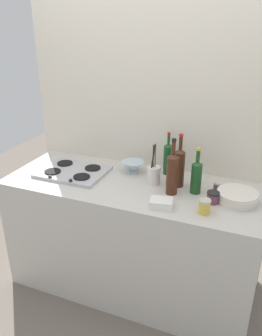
{
  "coord_description": "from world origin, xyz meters",
  "views": [
    {
      "loc": [
        0.8,
        -1.97,
        1.96
      ],
      "look_at": [
        0.0,
        0.0,
        1.02
      ],
      "focal_mm": 36.06,
      "sensor_mm": 36.0,
      "label": 1
    }
  ],
  "objects_px": {
    "condiment_jar_spare": "(204,206)",
    "wine_bottle_mid_right": "(179,167)",
    "plate_stack": "(237,197)",
    "mixing_bowl": "(133,167)",
    "wine_bottle_mid_left": "(172,173)",
    "stovetop_hob": "(73,172)",
    "butter_dish": "(161,203)",
    "utensil_crock": "(154,174)",
    "wine_bottle_leftmost": "(196,176)",
    "wine_bottle_rightmost": "(168,158)",
    "condiment_jar_rear": "(219,187)",
    "condiment_jar_front": "(213,197)"
  },
  "relations": [
    {
      "from": "mixing_bowl",
      "to": "condiment_jar_spare",
      "type": "distance_m",
      "value": 0.72
    },
    {
      "from": "condiment_jar_rear",
      "to": "stovetop_hob",
      "type": "bearing_deg",
      "value": -174.2
    },
    {
      "from": "plate_stack",
      "to": "wine_bottle_mid_right",
      "type": "relative_size",
      "value": 0.69
    },
    {
      "from": "utensil_crock",
      "to": "wine_bottle_leftmost",
      "type": "bearing_deg",
      "value": -4.5
    },
    {
      "from": "wine_bottle_mid_left",
      "to": "mixing_bowl",
      "type": "xyz_separation_m",
      "value": [
        -0.36,
        0.21,
        -0.1
      ]
    },
    {
      "from": "mixing_bowl",
      "to": "wine_bottle_mid_left",
      "type": "bearing_deg",
      "value": -30.55
    },
    {
      "from": "wine_bottle_leftmost",
      "to": "condiment_jar_rear",
      "type": "height_order",
      "value": "wine_bottle_leftmost"
    },
    {
      "from": "stovetop_hob",
      "to": "mixing_bowl",
      "type": "relative_size",
      "value": 2.86
    },
    {
      "from": "wine_bottle_rightmost",
      "to": "utensil_crock",
      "type": "relative_size",
      "value": 1.05
    },
    {
      "from": "wine_bottle_mid_right",
      "to": "condiment_jar_front",
      "type": "xyz_separation_m",
      "value": [
        0.26,
        -0.15,
        -0.11
      ]
    },
    {
      "from": "condiment_jar_spare",
      "to": "plate_stack",
      "type": "bearing_deg",
      "value": 52.56
    },
    {
      "from": "butter_dish",
      "to": "utensil_crock",
      "type": "bearing_deg",
      "value": 116.79
    },
    {
      "from": "stovetop_hob",
      "to": "wine_bottle_rightmost",
      "type": "bearing_deg",
      "value": 21.5
    },
    {
      "from": "stovetop_hob",
      "to": "condiment_jar_spare",
      "type": "bearing_deg",
      "value": -11.32
    },
    {
      "from": "wine_bottle_mid_left",
      "to": "utensil_crock",
      "type": "height_order",
      "value": "wine_bottle_mid_left"
    },
    {
      "from": "condiment_jar_front",
      "to": "condiment_jar_rear",
      "type": "bearing_deg",
      "value": 85.82
    },
    {
      "from": "wine_bottle_mid_left",
      "to": "wine_bottle_mid_right",
      "type": "relative_size",
      "value": 1.01
    },
    {
      "from": "wine_bottle_leftmost",
      "to": "butter_dish",
      "type": "xyz_separation_m",
      "value": [
        -0.15,
        -0.27,
        -0.1
      ]
    },
    {
      "from": "wine_bottle_rightmost",
      "to": "mixing_bowl",
      "type": "distance_m",
      "value": 0.27
    },
    {
      "from": "plate_stack",
      "to": "butter_dish",
      "type": "relative_size",
      "value": 1.89
    },
    {
      "from": "wine_bottle_rightmost",
      "to": "stovetop_hob",
      "type": "bearing_deg",
      "value": -158.5
    },
    {
      "from": "mixing_bowl",
      "to": "condiment_jar_front",
      "type": "xyz_separation_m",
      "value": [
        0.63,
        -0.24,
        -0.01
      ]
    },
    {
      "from": "plate_stack",
      "to": "wine_bottle_mid_right",
      "type": "height_order",
      "value": "wine_bottle_mid_right"
    },
    {
      "from": "stovetop_hob",
      "to": "butter_dish",
      "type": "relative_size",
      "value": 3.54
    },
    {
      "from": "wine_bottle_rightmost",
      "to": "utensil_crock",
      "type": "xyz_separation_m",
      "value": [
        -0.04,
        -0.2,
        -0.05
      ]
    },
    {
      "from": "butter_dish",
      "to": "condiment_jar_front",
      "type": "xyz_separation_m",
      "value": [
        0.28,
        0.17,
        0.01
      ]
    },
    {
      "from": "stovetop_hob",
      "to": "mixing_bowl",
      "type": "xyz_separation_m",
      "value": [
        0.41,
        0.18,
        0.03
      ]
    },
    {
      "from": "plate_stack",
      "to": "utensil_crock",
      "type": "bearing_deg",
      "value": 175.3
    },
    {
      "from": "mixing_bowl",
      "to": "utensil_crock",
      "type": "xyz_separation_m",
      "value": [
        0.2,
        -0.12,
        0.02
      ]
    },
    {
      "from": "stovetop_hob",
      "to": "plate_stack",
      "type": "bearing_deg",
      "value": 0.7
    },
    {
      "from": "wine_bottle_mid_right",
      "to": "wine_bottle_rightmost",
      "type": "bearing_deg",
      "value": 127.64
    },
    {
      "from": "wine_bottle_mid_right",
      "to": "condiment_jar_spare",
      "type": "height_order",
      "value": "wine_bottle_mid_right"
    },
    {
      "from": "wine_bottle_leftmost",
      "to": "mixing_bowl",
      "type": "distance_m",
      "value": 0.53
    },
    {
      "from": "wine_bottle_leftmost",
      "to": "wine_bottle_mid_left",
      "type": "xyz_separation_m",
      "value": [
        -0.14,
        -0.07,
        0.03
      ]
    },
    {
      "from": "stovetop_hob",
      "to": "condiment_jar_front",
      "type": "bearing_deg",
      "value": -3.08
    },
    {
      "from": "plate_stack",
      "to": "wine_bottle_mid_right",
      "type": "bearing_deg",
      "value": 168.89
    },
    {
      "from": "wine_bottle_leftmost",
      "to": "butter_dish",
      "type": "distance_m",
      "value": 0.32
    },
    {
      "from": "condiment_jar_spare",
      "to": "wine_bottle_mid_right",
      "type": "bearing_deg",
      "value": 128.35
    },
    {
      "from": "plate_stack",
      "to": "butter_dish",
      "type": "distance_m",
      "value": 0.49
    },
    {
      "from": "condiment_jar_front",
      "to": "wine_bottle_mid_right",
      "type": "bearing_deg",
      "value": 150.17
    },
    {
      "from": "wine_bottle_rightmost",
      "to": "mixing_bowl",
      "type": "height_order",
      "value": "wine_bottle_rightmost"
    },
    {
      "from": "wine_bottle_rightmost",
      "to": "condiment_jar_rear",
      "type": "relative_size",
      "value": 4.34
    },
    {
      "from": "stovetop_hob",
      "to": "plate_stack",
      "type": "relative_size",
      "value": 1.87
    },
    {
      "from": "wine_bottle_rightmost",
      "to": "wine_bottle_mid_left",
      "type": "bearing_deg",
      "value": -68.68
    },
    {
      "from": "wine_bottle_mid_left",
      "to": "utensil_crock",
      "type": "bearing_deg",
      "value": 149.27
    },
    {
      "from": "wine_bottle_rightmost",
      "to": "condiment_jar_spare",
      "type": "distance_m",
      "value": 0.59
    },
    {
      "from": "wine_bottle_leftmost",
      "to": "wine_bottle_mid_right",
      "type": "bearing_deg",
      "value": 156.88
    },
    {
      "from": "plate_stack",
      "to": "wine_bottle_mid_right",
      "type": "distance_m",
      "value": 0.43
    },
    {
      "from": "wine_bottle_rightmost",
      "to": "butter_dish",
      "type": "bearing_deg",
      "value": -77.91
    },
    {
      "from": "stovetop_hob",
      "to": "condiment_jar_rear",
      "type": "xyz_separation_m",
      "value": [
        1.06,
        0.11,
        0.02
      ]
    }
  ]
}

